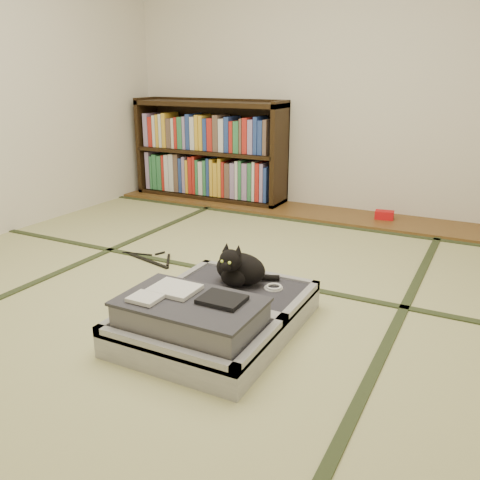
% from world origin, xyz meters
% --- Properties ---
extents(floor, '(4.50, 4.50, 0.00)m').
position_xyz_m(floor, '(0.00, 0.00, 0.00)').
color(floor, '#C7C784').
rests_on(floor, ground).
extents(wood_strip, '(4.00, 0.50, 0.02)m').
position_xyz_m(wood_strip, '(0.00, 2.00, 0.01)').
color(wood_strip, brown).
rests_on(wood_strip, ground).
extents(red_item, '(0.16, 0.11, 0.07)m').
position_xyz_m(red_item, '(0.54, 2.03, 0.06)').
color(red_item, red).
rests_on(red_item, wood_strip).
extents(room_shell, '(4.50, 4.50, 4.50)m').
position_xyz_m(room_shell, '(0.00, 0.00, 1.46)').
color(room_shell, white).
rests_on(room_shell, ground).
extents(tatami_borders, '(4.00, 4.50, 0.01)m').
position_xyz_m(tatami_borders, '(0.00, 0.49, 0.00)').
color(tatami_borders, '#2D381E').
rests_on(tatami_borders, ground).
extents(bookcase, '(1.51, 0.34, 0.97)m').
position_xyz_m(bookcase, '(-1.17, 2.07, 0.45)').
color(bookcase, black).
rests_on(bookcase, wood_strip).
extents(suitcase, '(0.70, 0.93, 0.27)m').
position_xyz_m(suitcase, '(0.25, -0.30, 0.10)').
color(suitcase, '#A8A7AC').
rests_on(suitcase, floor).
extents(cat, '(0.31, 0.31, 0.25)m').
position_xyz_m(cat, '(0.23, -0.01, 0.23)').
color(cat, black).
rests_on(cat, suitcase).
extents(cable_coil, '(0.10, 0.10, 0.02)m').
position_xyz_m(cable_coil, '(0.41, 0.03, 0.14)').
color(cable_coil, white).
rests_on(cable_coil, suitcase).
extents(hanger, '(0.45, 0.25, 0.01)m').
position_xyz_m(hanger, '(-0.64, 0.38, 0.01)').
color(hanger, black).
rests_on(hanger, floor).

